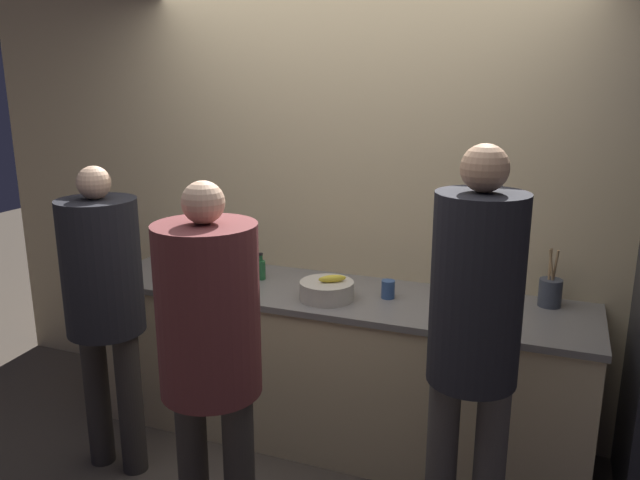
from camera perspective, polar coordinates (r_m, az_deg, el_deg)
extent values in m
plane|color=#4C4238|center=(3.55, -1.00, -20.37)|extent=(14.00, 14.00, 0.00)
cube|color=#D6BC8C|center=(3.68, 3.35, 3.09)|extent=(5.20, 0.06, 2.60)
cube|color=beige|center=(3.65, 1.40, -11.52)|extent=(2.73, 0.70, 0.85)
cube|color=slate|center=(3.48, 1.44, -4.95)|extent=(2.76, 0.73, 0.03)
cylinder|color=#38332D|center=(3.62, -19.68, -13.26)|extent=(0.13, 0.13, 0.78)
cylinder|color=#38332D|center=(3.50, -16.94, -14.08)|extent=(0.13, 0.13, 0.78)
cylinder|color=black|center=(3.29, -19.35, -2.32)|extent=(0.39, 0.39, 0.68)
sphere|color=#DBAD89|center=(3.20, -19.98, 4.95)|extent=(0.16, 0.16, 0.16)
cylinder|color=#38332D|center=(2.91, -11.50, -19.89)|extent=(0.13, 0.13, 0.80)
cylinder|color=brown|center=(2.51, -10.18, -6.33)|extent=(0.41, 0.41, 0.70)
sphere|color=#DBAD89|center=(2.39, -10.64, 3.40)|extent=(0.17, 0.17, 0.17)
cylinder|color=#4C4742|center=(2.85, 11.01, -19.88)|extent=(0.13, 0.13, 0.87)
cylinder|color=#4C4742|center=(2.83, 15.14, -20.40)|extent=(0.13, 0.13, 0.87)
cylinder|color=black|center=(2.47, 14.13, -4.44)|extent=(0.35, 0.35, 0.76)
sphere|color=tan|center=(2.36, 14.84, 6.38)|extent=(0.18, 0.18, 0.18)
cylinder|color=beige|center=(3.33, 0.54, -4.61)|extent=(0.29, 0.29, 0.10)
ellipsoid|color=yellow|center=(3.30, 1.13, -3.56)|extent=(0.15, 0.12, 0.04)
cylinder|color=#3D424C|center=(3.44, 20.29, -4.54)|extent=(0.12, 0.12, 0.14)
cylinder|color=#99754C|center=(3.41, 20.24, -2.76)|extent=(0.01, 0.05, 0.24)
cylinder|color=#99754C|center=(3.41, 20.64, -2.77)|extent=(0.03, 0.05, 0.24)
cylinder|color=#99754C|center=(3.39, 20.45, -2.84)|extent=(0.05, 0.01, 0.24)
cylinder|color=#236033|center=(3.67, -5.43, -2.75)|extent=(0.06, 0.06, 0.11)
cylinder|color=#236033|center=(3.65, -5.46, -1.66)|extent=(0.03, 0.03, 0.03)
cylinder|color=black|center=(3.64, -5.47, -1.30)|extent=(0.03, 0.03, 0.01)
cylinder|color=#335184|center=(3.37, 6.24, -4.50)|extent=(0.07, 0.07, 0.10)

